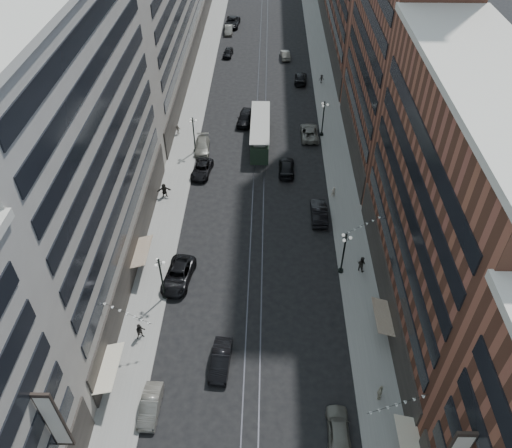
# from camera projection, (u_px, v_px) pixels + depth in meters

# --- Properties ---
(ground) EXTENTS (220.00, 220.00, 0.00)m
(ground) POSITION_uv_depth(u_px,v_px,m) (260.00, 135.00, 75.11)
(ground) COLOR black
(ground) RESTS_ON ground
(sidewalk_west) EXTENTS (4.00, 180.00, 0.15)m
(sidewalk_west) POSITION_uv_depth(u_px,v_px,m) (195.00, 102.00, 82.75)
(sidewalk_west) COLOR gray
(sidewalk_west) RESTS_ON ground
(sidewalk_east) EXTENTS (4.00, 180.00, 0.15)m
(sidewalk_east) POSITION_uv_depth(u_px,v_px,m) (328.00, 103.00, 82.34)
(sidewalk_east) COLOR gray
(sidewalk_east) RESTS_ON ground
(rail_west) EXTENTS (0.12, 180.00, 0.02)m
(rail_west) POSITION_uv_depth(u_px,v_px,m) (257.00, 103.00, 82.60)
(rail_west) COLOR #2D2D33
(rail_west) RESTS_ON ground
(rail_east) EXTENTS (0.12, 180.00, 0.02)m
(rail_east) POSITION_uv_depth(u_px,v_px,m) (266.00, 103.00, 82.58)
(rail_east) COLOR #2D2D33
(rail_east) RESTS_ON ground
(building_west_mid) EXTENTS (8.00, 36.00, 28.00)m
(building_west_mid) POSITION_uv_depth(u_px,v_px,m) (72.00, 155.00, 45.93)
(building_west_mid) COLOR gray
(building_west_mid) RESTS_ON ground
(building_east_mid) EXTENTS (8.00, 30.00, 24.00)m
(building_east_mid) POSITION_uv_depth(u_px,v_px,m) (452.00, 213.00, 42.88)
(building_east_mid) COLOR brown
(building_east_mid) RESTS_ON ground
(lamppost_sw_far) EXTENTS (1.03, 1.14, 5.52)m
(lamppost_sw_far) POSITION_uv_depth(u_px,v_px,m) (162.00, 277.00, 49.26)
(lamppost_sw_far) COLOR black
(lamppost_sw_far) RESTS_ON sidewalk_west
(lamppost_sw_mid) EXTENTS (1.03, 1.14, 5.52)m
(lamppost_sw_mid) POSITION_uv_depth(u_px,v_px,m) (194.00, 134.00, 69.48)
(lamppost_sw_mid) COLOR black
(lamppost_sw_mid) RESTS_ON sidewalk_west
(lamppost_se_far) EXTENTS (1.03, 1.14, 5.52)m
(lamppost_se_far) POSITION_uv_depth(u_px,v_px,m) (344.00, 252.00, 51.91)
(lamppost_se_far) COLOR black
(lamppost_se_far) RESTS_ON sidewalk_east
(lamppost_se_mid) EXTENTS (1.03, 1.14, 5.52)m
(lamppost_se_mid) POSITION_uv_depth(u_px,v_px,m) (323.00, 117.00, 72.89)
(lamppost_se_mid) COLOR black
(lamppost_se_mid) RESTS_ON sidewalk_east
(streetcar) EXTENTS (2.71, 12.25, 3.39)m
(streetcar) POSITION_uv_depth(u_px,v_px,m) (260.00, 133.00, 72.63)
(streetcar) COLOR #1F3122
(streetcar) RESTS_ON ground
(car_1) EXTENTS (1.59, 4.31, 1.41)m
(car_1) POSITION_uv_depth(u_px,v_px,m) (150.00, 406.00, 41.66)
(car_1) COLOR slate
(car_1) RESTS_ON ground
(car_2) EXTENTS (3.46, 6.13, 1.62)m
(car_2) POSITION_uv_depth(u_px,v_px,m) (178.00, 275.00, 52.56)
(car_2) COLOR black
(car_2) RESTS_ON ground
(car_4) EXTENTS (1.87, 4.54, 1.54)m
(car_4) POSITION_uv_depth(u_px,v_px,m) (339.00, 430.00, 40.03)
(car_4) COLOR slate
(car_4) RESTS_ON ground
(car_5) EXTENTS (1.96, 4.82, 1.56)m
(car_5) POSITION_uv_depth(u_px,v_px,m) (221.00, 360.00, 44.86)
(car_5) COLOR black
(car_5) RESTS_ON ground
(pedestrian_2) EXTENTS (1.03, 0.83, 1.86)m
(pedestrian_2) POSITION_uv_depth(u_px,v_px,m) (140.00, 331.00, 46.86)
(pedestrian_2) COLOR black
(pedestrian_2) RESTS_ON sidewalk_west
(pedestrian_4) EXTENTS (0.77, 1.15, 1.80)m
(pedestrian_4) POSITION_uv_depth(u_px,v_px,m) (380.00, 392.00, 42.19)
(pedestrian_4) COLOR #B4AF95
(pedestrian_4) RESTS_ON sidewalk_east
(car_7) EXTENTS (2.97, 5.31, 1.40)m
(car_7) POSITION_uv_depth(u_px,v_px,m) (202.00, 169.00, 67.18)
(car_7) COLOR black
(car_7) RESTS_ON ground
(car_8) EXTENTS (2.36, 5.22, 1.48)m
(car_8) POSITION_uv_depth(u_px,v_px,m) (202.00, 146.00, 71.44)
(car_8) COLOR gray
(car_8) RESTS_ON ground
(car_9) EXTENTS (2.09, 4.31, 1.42)m
(car_9) POSITION_uv_depth(u_px,v_px,m) (228.00, 52.00, 96.41)
(car_9) COLOR black
(car_9) RESTS_ON ground
(car_10) EXTENTS (1.84, 5.23, 1.72)m
(car_10) POSITION_uv_depth(u_px,v_px,m) (319.00, 212.00, 60.21)
(car_10) COLOR black
(car_10) RESTS_ON ground
(car_11) EXTENTS (2.63, 5.62, 1.56)m
(car_11) POSITION_uv_depth(u_px,v_px,m) (309.00, 132.00, 74.20)
(car_11) COLOR slate
(car_11) RESTS_ON ground
(car_12) EXTENTS (2.49, 5.27, 1.49)m
(car_12) POSITION_uv_depth(u_px,v_px,m) (301.00, 78.00, 87.95)
(car_12) COLOR black
(car_12) RESTS_ON ground
(car_13) EXTENTS (2.78, 5.49, 1.79)m
(car_13) POSITION_uv_depth(u_px,v_px,m) (245.00, 118.00, 77.21)
(car_13) COLOR black
(car_13) RESTS_ON ground
(car_14) EXTENTS (1.90, 4.51, 1.45)m
(car_14) POSITION_uv_depth(u_px,v_px,m) (285.00, 55.00, 95.57)
(car_14) COLOR #68675D
(car_14) RESTS_ON ground
(pedestrian_5) EXTENTS (1.84, 0.89, 1.91)m
(pedestrian_5) POSITION_uv_depth(u_px,v_px,m) (164.00, 190.00, 63.08)
(pedestrian_5) COLOR black
(pedestrian_5) RESTS_ON sidewalk_west
(pedestrian_6) EXTENTS (1.01, 0.66, 1.58)m
(pedestrian_6) POSITION_uv_depth(u_px,v_px,m) (178.00, 129.00, 74.53)
(pedestrian_6) COLOR #AC9E8E
(pedestrian_6) RESTS_ON sidewalk_west
(pedestrian_7) EXTENTS (1.06, 0.97, 1.93)m
(pedestrian_7) POSITION_uv_depth(u_px,v_px,m) (361.00, 264.00, 53.41)
(pedestrian_7) COLOR black
(pedestrian_7) RESTS_ON sidewalk_east
(pedestrian_8) EXTENTS (0.61, 0.46, 1.53)m
(pedestrian_8) POSITION_uv_depth(u_px,v_px,m) (333.00, 192.00, 63.13)
(pedestrian_8) COLOR #B7AA97
(pedestrian_8) RESTS_ON sidewalk_east
(pedestrian_9) EXTENTS (1.05, 0.67, 1.51)m
(pedestrian_9) POSITION_uv_depth(u_px,v_px,m) (322.00, 79.00, 87.34)
(pedestrian_9) COLOR black
(pedestrian_9) RESTS_ON sidewalk_east
(car_extra_0) EXTENTS (1.84, 4.71, 1.53)m
(car_extra_0) POSITION_uv_depth(u_px,v_px,m) (229.00, 30.00, 105.21)
(car_extra_0) COLOR slate
(car_extra_0) RESTS_ON ground
(car_extra_1) EXTENTS (3.41, 6.55, 1.76)m
(car_extra_1) POSITION_uv_depth(u_px,v_px,m) (232.00, 22.00, 108.22)
(car_extra_1) COLOR black
(car_extra_1) RESTS_ON ground
(car_extra_2) EXTENTS (2.23, 5.25, 1.51)m
(car_extra_2) POSITION_uv_depth(u_px,v_px,m) (286.00, 167.00, 67.47)
(car_extra_2) COLOR black
(car_extra_2) RESTS_ON ground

